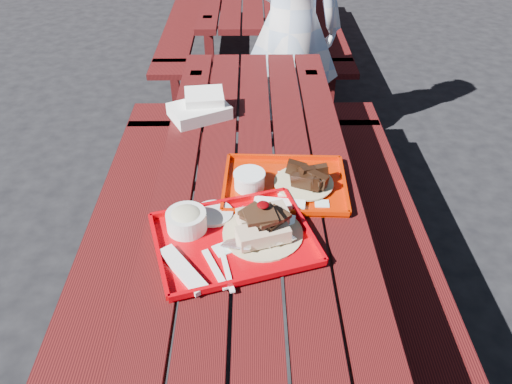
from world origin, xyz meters
TOP-DOWN VIEW (x-y plane):
  - ground at (0.00, 0.00)m, footprint 60.00×60.00m
  - picnic_table_near at (-0.00, 0.00)m, footprint 1.41×2.40m
  - picnic_table_far at (-0.00, 2.80)m, footprint 1.41×2.40m
  - near_tray at (-0.08, -0.30)m, footprint 0.57×0.50m
  - far_tray at (0.10, -0.04)m, footprint 0.45×0.36m
  - white_cloth at (-0.24, 0.50)m, footprint 0.30×0.27m
  - person at (0.22, 1.43)m, footprint 0.66×0.49m

SIDE VIEW (x-z plane):
  - ground at x=0.00m, z-range 0.00..0.00m
  - picnic_table_near at x=0.00m, z-range 0.19..0.94m
  - picnic_table_far at x=0.00m, z-range 0.19..0.94m
  - far_tray at x=0.10m, z-range 0.74..0.81m
  - near_tray at x=-0.08m, z-range 0.71..0.86m
  - white_cloth at x=-0.24m, z-range 0.74..0.84m
  - person at x=0.22m, z-range 0.00..1.65m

